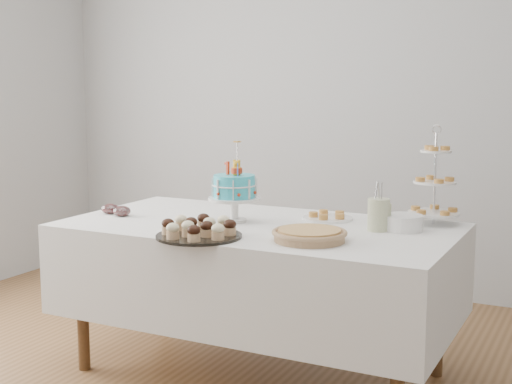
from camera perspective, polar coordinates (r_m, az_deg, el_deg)
The scene contains 11 objects.
walls at distance 3.20m, azimuth -2.20°, elevation 6.73°, with size 5.04×4.04×2.70m.
table at distance 3.58m, azimuth 0.21°, elevation -6.16°, with size 1.92×1.02×0.77m.
birthday_cake at distance 3.58m, azimuth -1.74°, elevation -0.65°, with size 0.26×0.26×0.40m.
cupcake_tray at distance 3.23m, azimuth -4.59°, elevation -2.89°, with size 0.39×0.39×0.09m.
pie at distance 3.15m, azimuth 4.30°, elevation -3.40°, with size 0.33×0.33×0.05m.
tiered_stand at distance 3.61m, azimuth 14.11°, elevation 0.72°, with size 0.25×0.25×0.49m.
plate_stack at distance 3.45m, azimuth 11.67°, elevation -2.41°, with size 0.19×0.19×0.07m.
pastry_plate at distance 3.66m, azimuth 5.77°, elevation -1.95°, with size 0.26×0.26×0.04m.
jam_bowl_a at distance 3.89m, azimuth -11.60°, elevation -1.33°, with size 0.09×0.09×0.06m.
jam_bowl_b at distance 3.80m, azimuth -10.68°, elevation -1.53°, with size 0.09×0.09×0.06m.
utensil_pitcher at distance 3.41m, azimuth 9.78°, elevation -1.69°, with size 0.11×0.10×0.23m.
Camera 1 is at (1.55, -2.80, 1.45)m, focal length 50.00 mm.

